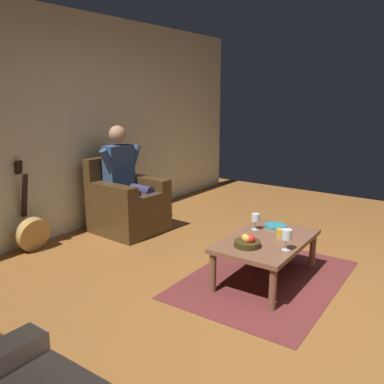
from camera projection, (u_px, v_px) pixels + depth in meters
name	position (u px, v px, depth m)	size (l,w,h in m)	color
ground_plane	(324.00, 305.00, 3.28)	(7.65, 7.65, 0.00)	brown
wall_back	(66.00, 125.00, 4.78)	(6.78, 0.06, 2.62)	beige
rug	(265.00, 279.00, 3.74)	(1.76, 1.25, 0.01)	maroon
armchair	(127.00, 205.00, 5.00)	(0.76, 0.80, 0.91)	#443017
person_seated	(126.00, 176.00, 4.92)	(0.64, 0.60, 1.30)	navy
coffee_table	(267.00, 244.00, 3.66)	(1.07, 0.68, 0.40)	brown
guitar	(32.00, 231.00, 4.38)	(0.37, 0.26, 0.98)	#B18648
wine_glass_near	(287.00, 236.00, 3.35)	(0.09, 0.09, 0.18)	silver
wine_glass_far	(256.00, 219.00, 3.87)	(0.08, 0.08, 0.16)	silver
fruit_bowl	(248.00, 242.00, 3.45)	(0.23, 0.23, 0.11)	#392D12
decorative_dish	(275.00, 226.00, 3.96)	(0.22, 0.22, 0.02)	teal
candle_jar	(280.00, 233.00, 3.68)	(0.08, 0.08, 0.08)	gold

